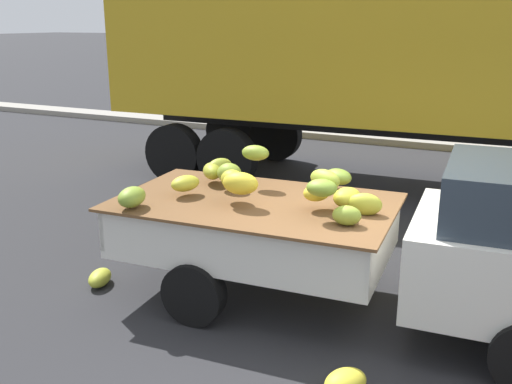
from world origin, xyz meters
TOP-DOWN VIEW (x-y plane):
  - ground at (0.00, 0.00)m, footprint 220.00×220.00m
  - curb_strip at (0.00, 9.01)m, footprint 80.00×0.80m
  - pickup_truck at (0.62, 0.28)m, footprint 5.19×2.05m
  - semi_trailer at (-0.18, 5.11)m, footprint 12.09×3.06m
  - fallen_banana_bunch_near_tailgate at (-3.06, -0.39)m, footprint 0.35×0.44m
  - fallen_banana_bunch_by_wheel at (0.05, -1.11)m, footprint 0.43×0.47m

SIDE VIEW (x-z plane):
  - ground at x=0.00m, z-range 0.00..0.00m
  - curb_strip at x=0.00m, z-range 0.00..0.16m
  - fallen_banana_bunch_near_tailgate at x=-3.06m, z-range 0.00..0.18m
  - fallen_banana_bunch_by_wheel at x=0.05m, z-range 0.00..0.20m
  - pickup_truck at x=0.62m, z-range 0.04..1.74m
  - semi_trailer at x=-0.18m, z-range 0.57..4.52m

